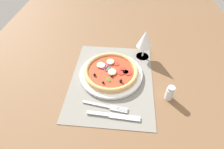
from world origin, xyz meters
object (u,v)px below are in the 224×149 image
object	(u,v)px
knife	(114,116)
wine_glass	(145,40)
plate	(111,74)
fork	(108,107)
pizza	(111,71)
pepper_shaker	(170,93)

from	to	relation	value
knife	wine_glass	distance (cm)	38.82
plate	wine_glass	world-z (taller)	wine_glass
knife	wine_glass	xyz separation A→B (cm)	(-35.81, 11.46, 9.64)
fork	knife	bearing A→B (deg)	-44.84
pizza	pepper_shaker	xyz separation A→B (cm)	(10.60, 24.29, 0.40)
plate	fork	size ratio (longest dim) A/B	1.56
knife	wine_glass	size ratio (longest dim) A/B	1.35
pizza	knife	size ratio (longest dim) A/B	1.21
wine_glass	pepper_shaker	xyz separation A→B (cm)	(25.21, 9.75, -7.05)
plate	wine_glass	xyz separation A→B (cm)	(-14.68, 14.50, 9.22)
pizza	fork	bearing A→B (deg)	1.00
wine_glass	pepper_shaker	size ratio (longest dim) A/B	2.22
fork	knife	xyz separation A→B (cm)	(3.77, 2.78, 0.03)
plate	fork	world-z (taller)	plate
wine_glass	pepper_shaker	world-z (taller)	wine_glass
plate	pizza	xyz separation A→B (cm)	(-0.06, -0.05, 1.77)
fork	wine_glass	world-z (taller)	wine_glass
pizza	fork	xyz separation A→B (cm)	(17.42, 0.30, -2.23)
plate	knife	bearing A→B (deg)	8.18
pizza	plate	bearing A→B (deg)	38.01
knife	plate	bearing A→B (deg)	101.38
plate	knife	world-z (taller)	plate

